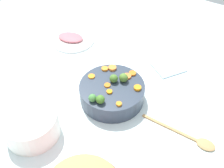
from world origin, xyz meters
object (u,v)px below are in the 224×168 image
Objects in this scene: wooden_spoon at (194,139)px; serving_bowl_carrots at (112,92)px; casserole_dish at (31,125)px; ham_plate at (73,40)px.

serving_bowl_carrots is at bearing 89.58° from wooden_spoon.
ham_plate is (0.59, 0.29, -0.05)m from casserole_dish.
serving_bowl_carrots is 0.93× the size of wooden_spoon.
casserole_dish is 0.88× the size of ham_plate.
ham_plate is at bearing 73.05° from wooden_spoon.
serving_bowl_carrots is 1.17× the size of ham_plate.
casserole_dish reaches higher than serving_bowl_carrots.
wooden_spoon is at bearing -58.84° from casserole_dish.
wooden_spoon is at bearing -106.95° from ham_plate.
serving_bowl_carrots is at bearing -119.56° from ham_plate.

